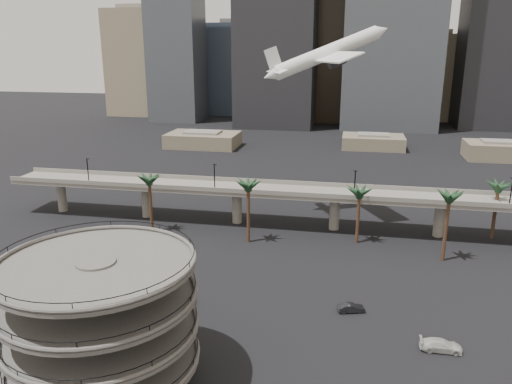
% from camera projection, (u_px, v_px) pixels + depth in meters
% --- Properties ---
extents(ground, '(700.00, 700.00, 0.00)m').
position_uv_depth(ground, '(222.00, 379.00, 60.84)').
color(ground, black).
rests_on(ground, ground).
extents(parking_ramp, '(22.20, 22.20, 17.35)m').
position_uv_depth(parking_ramp, '(101.00, 313.00, 56.71)').
color(parking_ramp, '#53504D').
rests_on(parking_ramp, ground).
extents(overpass, '(130.00, 9.30, 14.70)m').
position_uv_depth(overpass, '(285.00, 195.00, 110.55)').
color(overpass, slate).
rests_on(overpass, ground).
extents(palm_trees, '(76.40, 18.40, 14.00)m').
position_uv_depth(palm_trees, '(337.00, 190.00, 99.92)').
color(palm_trees, '#4E3321').
rests_on(palm_trees, ground).
extents(low_buildings, '(135.00, 27.50, 6.80)m').
position_uv_depth(low_buildings, '(334.00, 143.00, 192.72)').
color(low_buildings, '#695C4D').
rests_on(low_buildings, ground).
extents(skyline, '(269.00, 86.00, 130.92)m').
position_uv_depth(skyline, '(361.00, 27.00, 248.90)').
color(skyline, '#806E58').
rests_on(skyline, ground).
extents(airborne_jet, '(28.82, 27.07, 13.68)m').
position_uv_depth(airborne_jet, '(327.00, 54.00, 111.94)').
color(airborne_jet, white).
rests_on(airborne_jet, ground).
extents(car_a, '(4.90, 3.85, 1.56)m').
position_uv_depth(car_a, '(183.00, 296.00, 79.46)').
color(car_a, '#AC182C').
rests_on(car_a, ground).
extents(car_b, '(4.37, 2.53, 1.36)m').
position_uv_depth(car_b, '(351.00, 308.00, 75.93)').
color(car_b, black).
rests_on(car_b, ground).
extents(car_c, '(5.55, 2.36, 1.60)m').
position_uv_depth(car_c, '(441.00, 345.00, 66.25)').
color(car_c, silver).
rests_on(car_c, ground).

